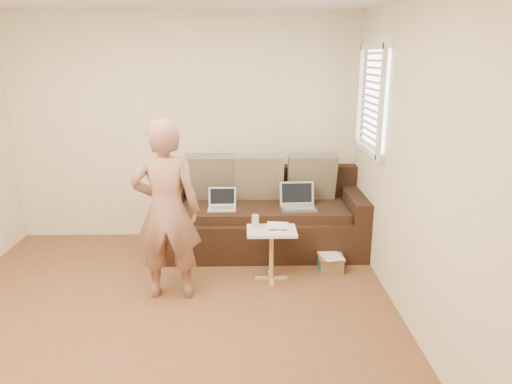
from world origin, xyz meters
TOP-DOWN VIEW (x-y plane):
  - floor at (0.00, 0.00)m, footprint 4.50×4.50m
  - wall_back at (0.00, 2.25)m, footprint 4.00×0.00m
  - wall_right at (2.00, 0.00)m, footprint 0.00×4.50m
  - window_blinds at (1.95, 1.50)m, footprint 0.12×0.88m
  - sofa at (0.90, 1.77)m, footprint 2.20×0.95m
  - pillow_left at (0.30, 1.98)m, footprint 0.55×0.29m
  - pillow_mid at (0.85, 1.98)m, footprint 0.55×0.27m
  - pillow_right at (1.45, 1.97)m, footprint 0.55×0.28m
  - laptop_silver at (1.27, 1.63)m, footprint 0.39×0.29m
  - laptop_white at (0.44, 1.64)m, footprint 0.30×0.22m
  - person at (0.00, 0.71)m, footprint 0.60×0.41m
  - side_table at (0.94, 1.00)m, footprint 0.47×0.33m
  - drinking_glass at (0.79, 1.09)m, footprint 0.07×0.07m
  - scissors at (0.99, 0.97)m, footprint 0.19×0.13m
  - paper_on_table at (0.99, 1.07)m, footprint 0.25×0.33m
  - striped_box at (1.56, 1.20)m, footprint 0.25×0.25m

SIDE VIEW (x-z plane):
  - floor at x=0.00m, z-range 0.00..0.00m
  - striped_box at x=1.56m, z-range 0.00..0.16m
  - side_table at x=0.94m, z-range 0.00..0.52m
  - sofa at x=0.90m, z-range 0.00..0.85m
  - laptop_silver at x=1.27m, z-range 0.39..0.65m
  - laptop_white at x=0.44m, z-range 0.41..0.63m
  - paper_on_table at x=0.99m, z-range 0.52..0.52m
  - scissors at x=0.99m, z-range 0.52..0.54m
  - drinking_glass at x=0.79m, z-range 0.52..0.64m
  - pillow_left at x=0.30m, z-range 0.51..1.07m
  - pillow_mid at x=0.85m, z-range 0.51..1.07m
  - pillow_right at x=1.45m, z-range 0.51..1.07m
  - person at x=0.00m, z-range 0.00..1.63m
  - wall_back at x=0.00m, z-range -0.70..3.30m
  - wall_right at x=2.00m, z-range -0.95..3.55m
  - window_blinds at x=1.95m, z-range 1.16..2.24m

